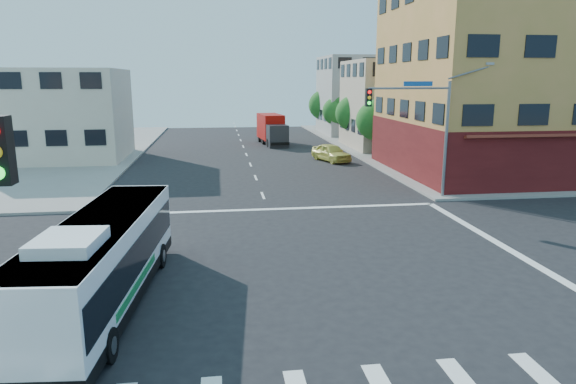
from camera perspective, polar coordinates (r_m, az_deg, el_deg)
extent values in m
plane|color=black|center=(19.67, 0.56, -8.76)|extent=(120.00, 120.00, 0.00)
cube|color=gray|center=(65.52, 27.48, 4.87)|extent=(50.00, 50.00, 0.15)
cube|color=#C28245|center=(43.09, 24.45, 11.20)|extent=(18.00, 15.00, 14.00)
cube|color=#581414|center=(43.39, 23.86, 4.61)|extent=(18.09, 15.08, 4.00)
cube|color=tan|center=(55.79, 13.05, 9.43)|extent=(12.00, 10.00, 9.00)
cube|color=#969792|center=(69.04, 8.92, 10.53)|extent=(12.00, 10.00, 10.00)
cube|color=beige|center=(50.32, -24.56, 7.78)|extent=(12.00, 10.00, 8.00)
cylinder|color=slate|center=(32.13, 17.14, 5.43)|extent=(0.18, 0.18, 7.00)
cylinder|color=slate|center=(30.72, 13.39, 11.15)|extent=(5.01, 0.62, 0.12)
cube|color=black|center=(29.69, 8.94, 10.34)|extent=(0.32, 0.30, 1.00)
sphere|color=#FF0C0C|center=(29.52, 9.05, 10.90)|extent=(0.20, 0.20, 0.20)
sphere|color=yellow|center=(29.53, 9.03, 10.32)|extent=(0.20, 0.20, 0.20)
sphere|color=#19FF33|center=(29.54, 9.01, 9.74)|extent=(0.20, 0.20, 0.20)
cube|color=#144890|center=(30.95, 14.27, 11.58)|extent=(1.80, 0.22, 0.28)
cube|color=gray|center=(33.29, 21.48, 13.13)|extent=(0.50, 0.22, 0.14)
cube|color=black|center=(8.50, -29.38, 4.03)|extent=(0.32, 0.30, 1.00)
cylinder|color=#382414|center=(48.75, 9.58, 5.01)|extent=(0.28, 0.28, 1.92)
sphere|color=#17521B|center=(48.50, 9.69, 7.83)|extent=(3.60, 3.60, 3.60)
sphere|color=#17521B|center=(48.28, 10.29, 8.86)|extent=(2.52, 2.52, 2.52)
cylinder|color=#382414|center=(56.37, 7.17, 6.11)|extent=(0.28, 0.28, 1.99)
sphere|color=#17521B|center=(56.16, 7.24, 8.66)|extent=(3.80, 3.80, 3.80)
sphere|color=#17521B|center=(55.92, 7.75, 9.61)|extent=(2.66, 2.66, 2.66)
cylinder|color=#382414|center=(64.10, 5.33, 6.86)|extent=(0.28, 0.28, 1.89)
sphere|color=#17521B|center=(63.92, 5.37, 8.91)|extent=(3.40, 3.40, 3.40)
sphere|color=#17521B|center=(63.68, 5.81, 9.66)|extent=(2.38, 2.38, 2.38)
cylinder|color=#382414|center=(71.88, 3.89, 7.54)|extent=(0.28, 0.28, 2.03)
sphere|color=#17521B|center=(71.70, 3.92, 9.62)|extent=(4.00, 4.00, 4.00)
sphere|color=#17521B|center=(71.45, 4.30, 10.41)|extent=(2.80, 2.80, 2.80)
cube|color=black|center=(17.64, -19.54, -10.37)|extent=(3.20, 10.84, 0.40)
cube|color=white|center=(17.26, -19.81, -7.03)|extent=(3.18, 10.82, 2.53)
cube|color=black|center=(17.21, -19.84, -6.54)|extent=(3.20, 10.50, 1.11)
cube|color=black|center=(22.11, -15.92, -2.36)|extent=(2.08, 0.23, 1.20)
cube|color=#E5590C|center=(21.94, -16.04, -0.10)|extent=(1.70, 0.19, 0.25)
cube|color=white|center=(16.91, -20.11, -3.14)|extent=(3.12, 10.60, 0.11)
cube|color=white|center=(14.43, -23.25, -5.14)|extent=(1.75, 2.09, 0.32)
cube|color=#147C39|center=(17.45, -23.71, -9.39)|extent=(0.44, 4.87, 0.25)
cube|color=#147C39|center=(16.78, -16.29, -9.69)|extent=(0.44, 4.87, 0.25)
cylinder|color=black|center=(21.00, -19.70, -6.78)|extent=(0.35, 0.94, 0.92)
cylinder|color=#99999E|center=(21.04, -20.03, -6.77)|extent=(0.08, 0.46, 0.46)
cylinder|color=black|center=(20.48, -13.97, -6.89)|extent=(0.35, 0.94, 0.92)
cylinder|color=#99999E|center=(20.46, -13.63, -6.89)|extent=(0.08, 0.46, 0.46)
cylinder|color=black|center=(15.12, -27.30, -15.12)|extent=(0.35, 0.94, 0.92)
cylinder|color=#99999E|center=(15.18, -27.74, -15.07)|extent=(0.08, 0.46, 0.46)
cylinder|color=black|center=(14.40, -19.29, -15.81)|extent=(0.35, 0.94, 0.92)
cylinder|color=#99999E|center=(14.36, -18.79, -15.84)|extent=(0.08, 0.46, 0.46)
cube|color=#252529|center=(54.88, -1.19, 6.23)|extent=(2.30, 2.22, 2.37)
cube|color=black|center=(54.01, -0.99, 6.52)|extent=(1.91, 0.28, 0.91)
cube|color=#A70B06|center=(58.17, -1.97, 7.29)|extent=(2.74, 5.31, 2.73)
cube|color=black|center=(57.25, -1.72, 5.79)|extent=(2.80, 7.45, 0.27)
cylinder|color=black|center=(54.94, -2.21, 5.46)|extent=(0.35, 0.93, 0.91)
cylinder|color=black|center=(55.36, -0.26, 5.53)|extent=(0.35, 0.93, 0.91)
cylinder|color=black|center=(57.50, -2.76, 5.77)|extent=(0.35, 0.93, 0.91)
cylinder|color=black|center=(57.91, -0.89, 5.83)|extent=(0.35, 0.93, 0.91)
cylinder|color=black|center=(59.72, -3.19, 6.01)|extent=(0.35, 0.93, 0.91)
cylinder|color=black|center=(60.11, -1.40, 6.07)|extent=(0.35, 0.93, 0.91)
imported|color=#D2CA53|center=(45.59, 4.81, 4.39)|extent=(3.24, 4.85, 1.53)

